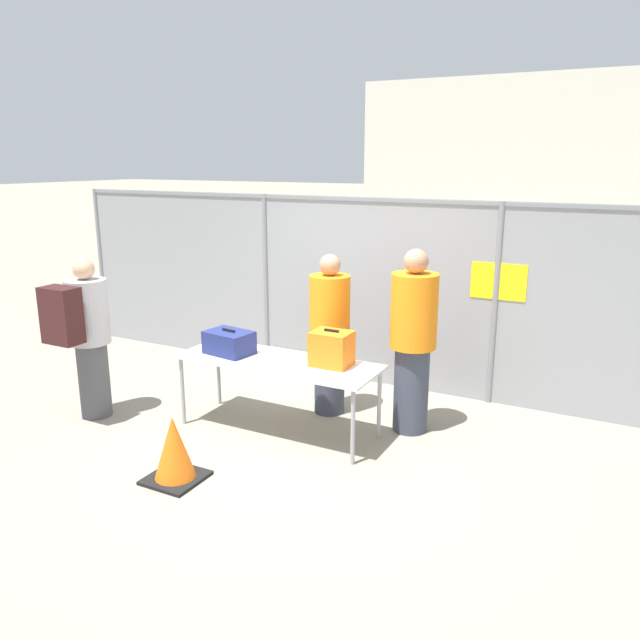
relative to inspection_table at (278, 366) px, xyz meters
The scene contains 11 objects.
ground_plane 0.74m from the inspection_table, 22.25° to the right, with size 120.00×120.00×0.00m, color gray.
fence_section 1.86m from the inspection_table, 82.28° to the left, with size 8.99×0.07×2.26m.
inspection_table is the anchor object (origin of this frame).
suitcase_navy 0.58m from the inspection_table, behind, with size 0.51×0.39×0.26m.
suitcase_orange 0.60m from the inspection_table, 11.46° to the left, with size 0.38×0.30×0.36m.
traveler_hooded 2.07m from the inspection_table, 162.17° to the right, with size 0.42×0.66×1.71m.
security_worker_near 0.75m from the inspection_table, 71.46° to the left, with size 0.43×0.43×1.74m.
security_worker_far 1.37m from the inspection_table, 28.75° to the left, with size 0.46×0.46×1.86m.
utility_trailer 3.94m from the inspection_table, 80.15° to the left, with size 3.86×1.99×0.74m.
distant_hangar 29.30m from the inspection_table, 93.89° to the left, with size 13.85×13.57×6.05m.
traffic_cone 1.37m from the inspection_table, 101.88° to the right, with size 0.47×0.47×0.58m.
Camera 1 is at (2.87, -4.92, 2.69)m, focal length 35.00 mm.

